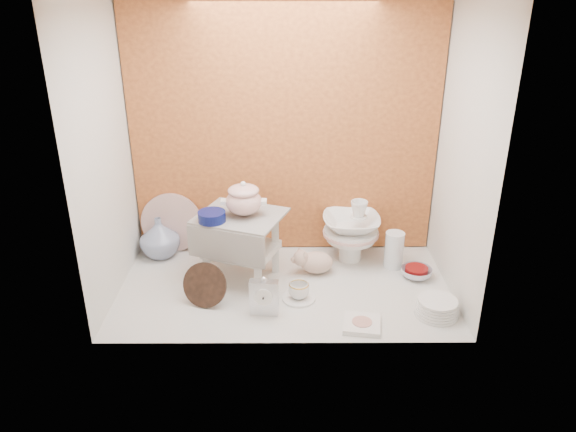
# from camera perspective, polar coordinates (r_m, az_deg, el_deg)

# --- Properties ---
(ground) EXTENTS (1.80, 1.80, 0.00)m
(ground) POSITION_cam_1_polar(r_m,az_deg,el_deg) (3.07, -0.37, -7.34)
(ground) COLOR silver
(ground) RESTS_ON ground
(niche_shell) EXTENTS (1.86, 1.03, 1.53)m
(niche_shell) POSITION_cam_1_polar(r_m,az_deg,el_deg) (2.88, -0.42, 10.62)
(niche_shell) COLOR #C96D32
(niche_shell) RESTS_ON ground
(step_stool) EXTENTS (0.55, 0.51, 0.39)m
(step_stool) POSITION_cam_1_polar(r_m,az_deg,el_deg) (3.08, -4.82, -3.16)
(step_stool) COLOR silver
(step_stool) RESTS_ON ground
(soup_tureen) EXTENTS (0.28, 0.28, 0.20)m
(soup_tureen) POSITION_cam_1_polar(r_m,az_deg,el_deg) (2.96, -4.60, 1.83)
(soup_tureen) COLOR white
(soup_tureen) RESTS_ON step_stool
(cobalt_bowl) EXTENTS (0.18, 0.18, 0.05)m
(cobalt_bowl) POSITION_cam_1_polar(r_m,az_deg,el_deg) (2.93, -7.87, -0.05)
(cobalt_bowl) COLOR #0A114F
(cobalt_bowl) RESTS_ON step_stool
(floral_platter) EXTENTS (0.37, 0.06, 0.37)m
(floral_platter) POSITION_cam_1_polar(r_m,az_deg,el_deg) (3.45, -11.92, -0.69)
(floral_platter) COLOR white
(floral_platter) RESTS_ON ground
(blue_white_vase) EXTENTS (0.31, 0.31, 0.25)m
(blue_white_vase) POSITION_cam_1_polar(r_m,az_deg,el_deg) (3.42, -13.12, -2.16)
(blue_white_vase) COLOR silver
(blue_white_vase) RESTS_ON ground
(lacquer_tray) EXTENTS (0.26, 0.16, 0.23)m
(lacquer_tray) POSITION_cam_1_polar(r_m,az_deg,el_deg) (2.90, -8.60, -7.07)
(lacquer_tray) COLOR black
(lacquer_tray) RESTS_ON ground
(mantel_clock) EXTENTS (0.15, 0.06, 0.21)m
(mantel_clock) POSITION_cam_1_polar(r_m,az_deg,el_deg) (2.80, -2.48, -8.25)
(mantel_clock) COLOR silver
(mantel_clock) RESTS_ON ground
(plush_pig) EXTENTS (0.28, 0.23, 0.14)m
(plush_pig) POSITION_cam_1_polar(r_m,az_deg,el_deg) (3.17, 2.96, -4.77)
(plush_pig) COLOR tan
(plush_pig) RESTS_ON ground
(teacup_saucer) EXTENTS (0.20, 0.20, 0.01)m
(teacup_saucer) POSITION_cam_1_polar(r_m,az_deg,el_deg) (2.96, 1.12, -8.49)
(teacup_saucer) COLOR white
(teacup_saucer) RESTS_ON ground
(gold_rim_teacup) EXTENTS (0.13, 0.13, 0.09)m
(gold_rim_teacup) POSITION_cam_1_polar(r_m,az_deg,el_deg) (2.93, 1.13, -7.67)
(gold_rim_teacup) COLOR white
(gold_rim_teacup) RESTS_ON teacup_saucer
(lattice_dish) EXTENTS (0.20, 0.20, 0.02)m
(lattice_dish) POSITION_cam_1_polar(r_m,az_deg,el_deg) (2.78, 7.63, -11.00)
(lattice_dish) COLOR white
(lattice_dish) RESTS_ON ground
(dinner_plate_stack) EXTENTS (0.25, 0.25, 0.09)m
(dinner_plate_stack) POSITION_cam_1_polar(r_m,az_deg,el_deg) (2.92, 15.12, -9.07)
(dinner_plate_stack) COLOR white
(dinner_plate_stack) RESTS_ON ground
(crystal_bowl) EXTENTS (0.23, 0.23, 0.06)m
(crystal_bowl) POSITION_cam_1_polar(r_m,az_deg,el_deg) (3.23, 13.10, -5.72)
(crystal_bowl) COLOR silver
(crystal_bowl) RESTS_ON ground
(clear_glass_vase) EXTENTS (0.12, 0.12, 0.22)m
(clear_glass_vase) POSITION_cam_1_polar(r_m,az_deg,el_deg) (3.28, 10.89, -3.46)
(clear_glass_vase) COLOR silver
(clear_glass_vase) RESTS_ON ground
(porcelain_tower) EXTENTS (0.34, 0.34, 0.38)m
(porcelain_tower) POSITION_cam_1_polar(r_m,az_deg,el_deg) (3.28, 6.51, -1.49)
(porcelain_tower) COLOR white
(porcelain_tower) RESTS_ON ground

